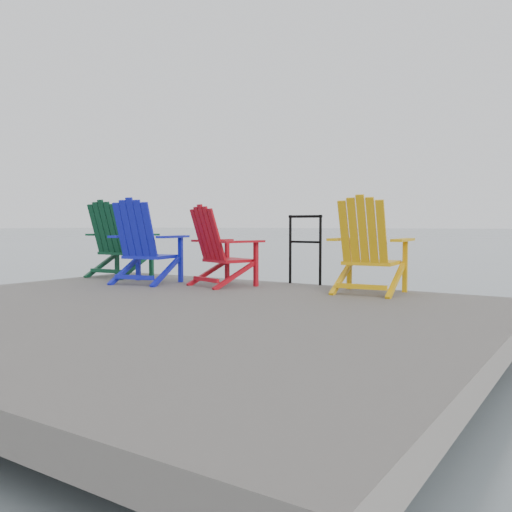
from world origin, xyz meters
The scene contains 7 objects.
ground centered at (0.00, 0.00, 0.00)m, with size 400.00×400.00×0.00m, color slate.
dock centered at (0.00, 0.00, 0.35)m, with size 6.00×5.00×1.40m.
handrail centered at (0.25, 2.45, 1.04)m, with size 0.48×0.04×0.90m.
chair_green centered at (-2.54, 1.80, 1.05)m, with size 0.92×0.86×1.09m.
chair_blue centered at (-1.54, 1.35, 1.04)m, with size 0.97×0.91×1.07m.
chair_red centered at (-0.54, 1.68, 1.00)m, with size 0.93×0.89×0.99m.
chair_yellow centered at (1.30, 1.96, 1.03)m, with size 0.89×0.83×1.05m.
Camera 1 is at (3.55, -3.77, 1.27)m, focal length 38.00 mm.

